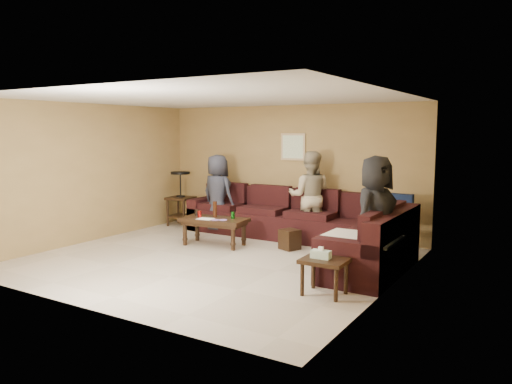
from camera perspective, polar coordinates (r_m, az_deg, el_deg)
room at (r=7.65m, az=-4.93°, el=4.38°), size 5.60×5.50×2.50m
sectional_sofa at (r=8.69m, az=5.48°, el=-4.19°), size 4.65×2.90×0.97m
coffee_table at (r=8.81m, az=-4.81°, el=-3.47°), size 1.22×0.72×0.76m
end_table_left at (r=10.73m, az=-8.60°, el=-0.61°), size 0.56×0.56×1.15m
side_table_right at (r=6.23m, az=7.76°, el=-8.10°), size 0.56×0.46×0.60m
waste_bin at (r=8.55m, az=3.87°, el=-5.43°), size 0.37×0.37×0.34m
wall_art at (r=9.71m, az=4.26°, el=5.17°), size 0.52×0.04×0.52m
person_left at (r=9.90m, az=-4.40°, el=-0.18°), size 0.82×0.60×1.54m
person_middle at (r=9.14m, az=6.17°, el=-0.49°), size 0.96×0.86×1.65m
person_right at (r=7.04m, az=13.45°, el=-2.76°), size 0.67×0.90×1.68m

